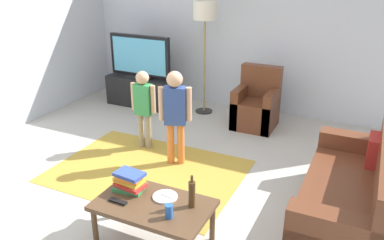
{
  "coord_description": "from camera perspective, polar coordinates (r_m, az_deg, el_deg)",
  "views": [
    {
      "loc": [
        1.81,
        -3.19,
        2.37
      ],
      "look_at": [
        0.0,
        0.6,
        0.65
      ],
      "focal_mm": 37.14,
      "sensor_mm": 36.0,
      "label": 1
    }
  ],
  "objects": [
    {
      "name": "ground",
      "position": [
        4.36,
        -3.45,
        -10.65
      ],
      "size": [
        7.8,
        7.8,
        0.0
      ],
      "primitive_type": "plane",
      "color": "#B2ADA3"
    },
    {
      "name": "wall_back",
      "position": [
        6.53,
        9.35,
        13.01
      ],
      "size": [
        6.0,
        0.12,
        2.7
      ],
      "primitive_type": "cube",
      "color": "silver",
      "rests_on": "ground"
    },
    {
      "name": "area_rug",
      "position": [
        4.82,
        -6.4,
        -7.26
      ],
      "size": [
        2.2,
        1.6,
        0.01
      ],
      "primitive_type": "cube",
      "color": "#B28C33",
      "rests_on": "ground"
    },
    {
      "name": "tv_stand",
      "position": [
        6.88,
        -7.15,
        4.11
      ],
      "size": [
        1.2,
        0.44,
        0.5
      ],
      "color": "black",
      "rests_on": "ground"
    },
    {
      "name": "tv",
      "position": [
        6.7,
        -7.49,
        8.97
      ],
      "size": [
        1.1,
        0.28,
        0.71
      ],
      "color": "black",
      "rests_on": "tv_stand"
    },
    {
      "name": "couch",
      "position": [
        4.06,
        22.61,
        -10.45
      ],
      "size": [
        0.8,
        1.8,
        0.86
      ],
      "color": "brown",
      "rests_on": "ground"
    },
    {
      "name": "armchair",
      "position": [
        6.02,
        9.26,
        1.86
      ],
      "size": [
        0.6,
        0.6,
        0.9
      ],
      "color": "brown",
      "rests_on": "ground"
    },
    {
      "name": "floor_lamp",
      "position": [
        6.21,
        1.89,
        14.63
      ],
      "size": [
        0.36,
        0.36,
        1.78
      ],
      "color": "#262626",
      "rests_on": "ground"
    },
    {
      "name": "child_near_tv",
      "position": [
        5.17,
        -6.99,
        2.48
      ],
      "size": [
        0.35,
        0.17,
        1.05
      ],
      "color": "gray",
      "rests_on": "ground"
    },
    {
      "name": "child_center",
      "position": [
        4.69,
        -2.44,
        1.48
      ],
      "size": [
        0.37,
        0.22,
        1.18
      ],
      "color": "orange",
      "rests_on": "ground"
    },
    {
      "name": "coffee_table",
      "position": [
        3.52,
        -5.56,
        -12.46
      ],
      "size": [
        1.0,
        0.6,
        0.42
      ],
      "color": "#513823",
      "rests_on": "ground"
    },
    {
      "name": "book_stack",
      "position": [
        3.66,
        -8.91,
        -8.66
      ],
      "size": [
        0.3,
        0.23,
        0.18
      ],
      "color": "#388C4C",
      "rests_on": "coffee_table"
    },
    {
      "name": "bottle",
      "position": [
        3.37,
        -0.01,
        -10.55
      ],
      "size": [
        0.06,
        0.06,
        0.3
      ],
      "color": "#4C3319",
      "rests_on": "coffee_table"
    },
    {
      "name": "tv_remote",
      "position": [
        3.54,
        -10.59,
        -11.41
      ],
      "size": [
        0.17,
        0.05,
        0.02
      ],
      "primitive_type": "cube",
      "rotation": [
        0.0,
        0.0,
        -0.02
      ],
      "color": "black",
      "rests_on": "coffee_table"
    },
    {
      "name": "soda_can",
      "position": [
        3.28,
        -3.33,
        -12.96
      ],
      "size": [
        0.07,
        0.07,
        0.12
      ],
      "primitive_type": "cylinder",
      "color": "#2659B2",
      "rests_on": "coffee_table"
    },
    {
      "name": "plate",
      "position": [
        3.55,
        -3.88,
        -10.93
      ],
      "size": [
        0.22,
        0.22,
        0.02
      ],
      "color": "white",
      "rests_on": "coffee_table"
    }
  ]
}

